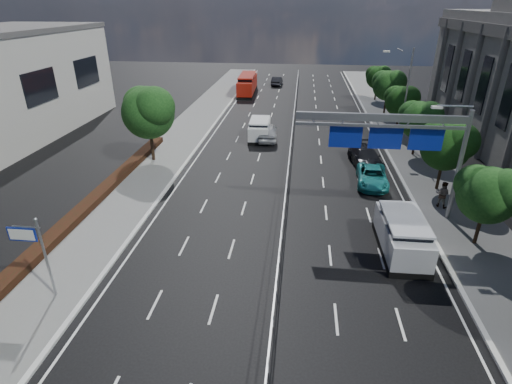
{
  "coord_description": "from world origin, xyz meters",
  "views": [
    {
      "loc": [
        0.76,
        -13.96,
        12.86
      ],
      "look_at": [
        -1.69,
        7.69,
        2.4
      ],
      "focal_mm": 28.0,
      "sensor_mm": 36.0,
      "label": 1
    }
  ],
  "objects_px": {
    "parked_car_dark": "(366,157)",
    "overhead_gantry": "(399,134)",
    "silver_minivan": "(402,235)",
    "white_minivan": "(260,129)",
    "parked_car_teal": "(372,176)",
    "red_bus": "(247,84)",
    "near_car_dark": "(277,81)",
    "toilet_sign": "(33,244)",
    "pedestrian_b": "(442,194)",
    "near_car_silver": "(267,131)"
  },
  "relations": [
    {
      "from": "red_bus",
      "to": "near_car_dark",
      "type": "relative_size",
      "value": 2.28
    },
    {
      "from": "overhead_gantry",
      "to": "silver_minivan",
      "type": "relative_size",
      "value": 1.93
    },
    {
      "from": "pedestrian_b",
      "to": "near_car_silver",
      "type": "bearing_deg",
      "value": -13.68
    },
    {
      "from": "red_bus",
      "to": "silver_minivan",
      "type": "xyz_separation_m",
      "value": [
        14.25,
        -41.54,
        -0.41
      ]
    },
    {
      "from": "white_minivan",
      "to": "near_car_silver",
      "type": "distance_m",
      "value": 0.82
    },
    {
      "from": "silver_minivan",
      "to": "parked_car_dark",
      "type": "xyz_separation_m",
      "value": [
        -0.25,
        13.14,
        -0.29
      ]
    },
    {
      "from": "silver_minivan",
      "to": "parked_car_dark",
      "type": "relative_size",
      "value": 0.98
    },
    {
      "from": "silver_minivan",
      "to": "parked_car_teal",
      "type": "xyz_separation_m",
      "value": [
        -0.25,
        9.18,
        -0.41
      ]
    },
    {
      "from": "toilet_sign",
      "to": "parked_car_dark",
      "type": "bearing_deg",
      "value": 47.43
    },
    {
      "from": "white_minivan",
      "to": "parked_car_teal",
      "type": "height_order",
      "value": "white_minivan"
    },
    {
      "from": "near_car_dark",
      "to": "silver_minivan",
      "type": "height_order",
      "value": "silver_minivan"
    },
    {
      "from": "near_car_silver",
      "to": "parked_car_teal",
      "type": "height_order",
      "value": "near_car_silver"
    },
    {
      "from": "near_car_silver",
      "to": "parked_car_dark",
      "type": "bearing_deg",
      "value": 140.39
    },
    {
      "from": "toilet_sign",
      "to": "parked_car_teal",
      "type": "height_order",
      "value": "toilet_sign"
    },
    {
      "from": "near_car_silver",
      "to": "silver_minivan",
      "type": "distance_m",
      "value": 21.48
    },
    {
      "from": "parked_car_teal",
      "to": "overhead_gantry",
      "type": "bearing_deg",
      "value": -82.74
    },
    {
      "from": "toilet_sign",
      "to": "white_minivan",
      "type": "relative_size",
      "value": 0.92
    },
    {
      "from": "near_car_silver",
      "to": "toilet_sign",
      "type": "bearing_deg",
      "value": 66.58
    },
    {
      "from": "overhead_gantry",
      "to": "pedestrian_b",
      "type": "height_order",
      "value": "overhead_gantry"
    },
    {
      "from": "white_minivan",
      "to": "toilet_sign",
      "type": "bearing_deg",
      "value": -108.24
    },
    {
      "from": "parked_car_dark",
      "to": "overhead_gantry",
      "type": "bearing_deg",
      "value": -95.91
    },
    {
      "from": "silver_minivan",
      "to": "parked_car_dark",
      "type": "height_order",
      "value": "silver_minivan"
    },
    {
      "from": "toilet_sign",
      "to": "parked_car_dark",
      "type": "distance_m",
      "value": 25.89
    },
    {
      "from": "near_car_dark",
      "to": "silver_minivan",
      "type": "relative_size",
      "value": 0.8
    },
    {
      "from": "white_minivan",
      "to": "parked_car_dark",
      "type": "relative_size",
      "value": 0.87
    },
    {
      "from": "near_car_dark",
      "to": "overhead_gantry",
      "type": "bearing_deg",
      "value": 107.0
    },
    {
      "from": "parked_car_teal",
      "to": "toilet_sign",
      "type": "bearing_deg",
      "value": -134.74
    },
    {
      "from": "overhead_gantry",
      "to": "near_car_silver",
      "type": "xyz_separation_m",
      "value": [
        -9.27,
        15.19,
        -4.76
      ]
    },
    {
      "from": "silver_minivan",
      "to": "near_car_dark",
      "type": "bearing_deg",
      "value": 101.01
    },
    {
      "from": "toilet_sign",
      "to": "pedestrian_b",
      "type": "bearing_deg",
      "value": 28.16
    },
    {
      "from": "toilet_sign",
      "to": "near_car_silver",
      "type": "relative_size",
      "value": 0.87
    },
    {
      "from": "white_minivan",
      "to": "pedestrian_b",
      "type": "xyz_separation_m",
      "value": [
        13.89,
        -13.88,
        0.07
      ]
    },
    {
      "from": "pedestrian_b",
      "to": "parked_car_teal",
      "type": "bearing_deg",
      "value": -8.19
    },
    {
      "from": "white_minivan",
      "to": "pedestrian_b",
      "type": "height_order",
      "value": "white_minivan"
    },
    {
      "from": "parked_car_dark",
      "to": "pedestrian_b",
      "type": "height_order",
      "value": "pedestrian_b"
    },
    {
      "from": "red_bus",
      "to": "near_car_silver",
      "type": "distance_m",
      "value": 22.72
    },
    {
      "from": "near_car_silver",
      "to": "near_car_dark",
      "type": "relative_size",
      "value": 1.18
    },
    {
      "from": "toilet_sign",
      "to": "white_minivan",
      "type": "xyz_separation_m",
      "value": [
        7.64,
        25.4,
        -1.95
      ]
    },
    {
      "from": "overhead_gantry",
      "to": "red_bus",
      "type": "relative_size",
      "value": 1.06
    },
    {
      "from": "overhead_gantry",
      "to": "red_bus",
      "type": "xyz_separation_m",
      "value": [
        -14.24,
        37.35,
        -4.12
      ]
    },
    {
      "from": "overhead_gantry",
      "to": "white_minivan",
      "type": "xyz_separation_m",
      "value": [
        -10.05,
        15.35,
        -4.61
      ]
    },
    {
      "from": "silver_minivan",
      "to": "parked_car_dark",
      "type": "bearing_deg",
      "value": 90.29
    },
    {
      "from": "silver_minivan",
      "to": "overhead_gantry",
      "type": "bearing_deg",
      "value": 89.31
    },
    {
      "from": "overhead_gantry",
      "to": "pedestrian_b",
      "type": "relative_size",
      "value": 5.56
    },
    {
      "from": "red_bus",
      "to": "parked_car_teal",
      "type": "height_order",
      "value": "red_bus"
    },
    {
      "from": "overhead_gantry",
      "to": "silver_minivan",
      "type": "xyz_separation_m",
      "value": [
        0.01,
        -4.19,
        -4.53
      ]
    },
    {
      "from": "white_minivan",
      "to": "parked_car_dark",
      "type": "xyz_separation_m",
      "value": [
        9.81,
        -6.4,
        -0.21
      ]
    },
    {
      "from": "silver_minivan",
      "to": "parked_car_teal",
      "type": "relative_size",
      "value": 1.1
    },
    {
      "from": "near_car_silver",
      "to": "near_car_dark",
      "type": "height_order",
      "value": "near_car_silver"
    },
    {
      "from": "white_minivan",
      "to": "parked_car_teal",
      "type": "bearing_deg",
      "value": -48.06
    }
  ]
}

